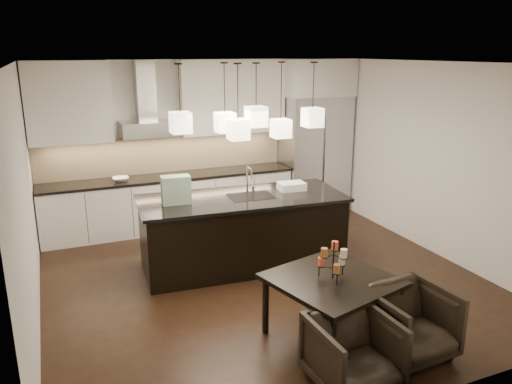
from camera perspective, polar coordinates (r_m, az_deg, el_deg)
name	(u,v)px	position (r m, az deg, el deg)	size (l,w,h in m)	color
floor	(262,279)	(6.79, 0.67, -9.88)	(5.50, 5.50, 0.02)	black
ceiling	(263,62)	(6.12, 0.75, 14.63)	(5.50, 5.50, 0.02)	white
wall_back	(199,142)	(8.85, -6.48, 5.75)	(5.50, 0.02, 2.80)	silver
wall_front	(404,257)	(4.06, 16.59, -7.19)	(5.50, 0.02, 2.80)	silver
wall_left	(23,202)	(5.82, -25.05, -1.03)	(0.02, 5.50, 2.80)	silver
wall_right	(434,159)	(7.81, 19.66, 3.56)	(0.02, 5.50, 2.80)	silver
refrigerator	(314,154)	(9.38, 6.68, 4.30)	(1.20, 0.72, 2.15)	#B7B7BA
fridge_panel	(317,77)	(9.20, 6.96, 12.87)	(1.26, 0.72, 0.65)	silver
lower_cabinets	(171,203)	(8.61, -9.64, -1.23)	(4.21, 0.62, 0.88)	silver
countertop	(170,177)	(8.49, -9.79, 1.73)	(4.21, 0.66, 0.04)	black
backsplash	(165,154)	(8.70, -10.35, 4.31)	(4.21, 0.02, 0.63)	#CCB790
upper_cab_left	(68,103)	(8.22, -20.65, 9.53)	(1.25, 0.35, 1.25)	silver
upper_cab_right	(232,97)	(8.74, -2.75, 10.84)	(1.86, 0.35, 1.25)	silver
hood_canopy	(149,129)	(8.32, -12.16, 7.08)	(0.90, 0.52, 0.24)	#B7B7BA
hood_chimney	(145,91)	(8.36, -12.55, 11.25)	(0.30, 0.28, 0.96)	#B7B7BA
fruit_bowl	(121,179)	(8.29, -15.21, 1.43)	(0.26, 0.26, 0.06)	silver
island_body	(242,232)	(7.02, -1.57, -4.64)	(2.73, 1.09, 0.96)	black
island_top	(242,198)	(6.86, -1.61, -0.71)	(2.82, 1.18, 0.04)	black
faucet	(247,180)	(6.93, -1.02, 1.44)	(0.11, 0.26, 0.42)	silver
tote_bag	(176,190)	(6.58, -9.14, 0.25)	(0.37, 0.20, 0.37)	#1D603C
food_container	(292,186)	(7.19, 4.09, 0.67)	(0.37, 0.26, 0.11)	silver
dining_table	(331,308)	(5.43, 8.59, -12.96)	(1.14, 1.14, 0.68)	black
candelabra	(333,260)	(5.19, 8.84, -7.70)	(0.33, 0.33, 0.40)	black
candle_a	(342,260)	(5.29, 9.79, -7.72)	(0.07, 0.07, 0.09)	beige
candle_b	(321,262)	(5.23, 7.46, -7.89)	(0.07, 0.07, 0.09)	#E2522D
candle_c	(337,269)	(5.09, 9.21, -8.65)	(0.07, 0.07, 0.09)	#975624
candle_d	(335,246)	(5.27, 9.01, -6.07)	(0.07, 0.07, 0.09)	#E2522D
candle_e	(324,252)	(5.08, 7.81, -6.87)	(0.07, 0.07, 0.09)	#975624
candle_f	(344,253)	(5.09, 10.00, -6.94)	(0.07, 0.07, 0.09)	beige
armchair_left	(353,353)	(4.77, 11.06, -17.61)	(0.72, 0.74, 0.67)	black
armchair_right	(409,322)	(5.32, 17.10, -14.02)	(0.76, 0.78, 0.71)	black
pendant_a	(181,123)	(6.27, -8.62, 7.85)	(0.24, 0.24, 0.26)	#F9EDC8
pendant_b	(225,122)	(6.70, -3.56, 7.95)	(0.24, 0.24, 0.26)	#F9EDC8
pendant_c	(256,117)	(6.52, 0.01, 8.61)	(0.24, 0.24, 0.26)	#F9EDC8
pendant_d	(281,128)	(7.10, 2.85, 7.27)	(0.24, 0.24, 0.26)	#F9EDC8
pendant_e	(312,117)	(6.96, 6.47, 8.47)	(0.24, 0.24, 0.26)	#F9EDC8
pendant_f	(238,130)	(6.36, -2.05, 7.15)	(0.24, 0.24, 0.26)	#F9EDC8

